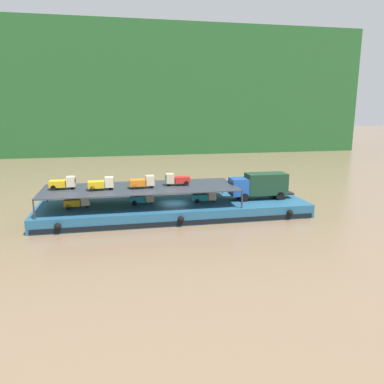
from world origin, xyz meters
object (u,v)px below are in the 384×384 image
(mini_truck_lower_aft, at_px, (143,198))
(mini_truck_upper_fore, at_px, (142,182))
(mini_truck_lower_mid, at_px, (205,196))
(mini_truck_upper_stern, at_px, (63,183))
(mini_truck_upper_mid, at_px, (101,184))
(mini_truck_upper_bow, at_px, (177,179))
(cargo_barge, at_px, (174,209))
(covered_lorry, at_px, (260,185))
(mini_truck_lower_stern, at_px, (77,202))

(mini_truck_lower_aft, xyz_separation_m, mini_truck_upper_fore, (-0.02, -0.65, 2.00))
(mini_truck_lower_mid, xyz_separation_m, mini_truck_upper_stern, (-15.69, 1.02, 2.00))
(mini_truck_upper_mid, bearing_deg, mini_truck_upper_bow, 5.63)
(cargo_barge, distance_m, mini_truck_upper_mid, 8.76)
(mini_truck_lower_aft, relative_size, mini_truck_lower_mid, 1.00)
(mini_truck_lower_aft, distance_m, mini_truck_upper_stern, 8.82)
(mini_truck_lower_mid, bearing_deg, mini_truck_upper_mid, -179.04)
(mini_truck_upper_fore, bearing_deg, mini_truck_upper_stern, 172.31)
(mini_truck_upper_stern, bearing_deg, mini_truck_lower_aft, -3.37)
(covered_lorry, height_order, mini_truck_upper_stern, mini_truck_upper_stern)
(mini_truck_lower_stern, xyz_separation_m, mini_truck_upper_mid, (2.66, -0.49, 2.00))
(mini_truck_lower_stern, bearing_deg, mini_truck_upper_mid, -10.35)
(mini_truck_lower_stern, distance_m, mini_truck_upper_stern, 2.58)
(mini_truck_upper_stern, height_order, mini_truck_upper_fore, same)
(mini_truck_upper_mid, bearing_deg, mini_truck_upper_fore, 0.79)
(mini_truck_lower_aft, height_order, mini_truck_upper_bow, mini_truck_upper_bow)
(mini_truck_lower_aft, height_order, mini_truck_lower_mid, same)
(mini_truck_upper_mid, bearing_deg, cargo_barge, 3.26)
(covered_lorry, xyz_separation_m, mini_truck_lower_mid, (-6.85, -0.23, -1.00))
(mini_truck_lower_mid, distance_m, mini_truck_upper_mid, 11.74)
(mini_truck_upper_bow, bearing_deg, mini_truck_upper_mid, -174.37)
(covered_lorry, xyz_separation_m, mini_truck_upper_mid, (-18.41, -0.42, 1.00))
(mini_truck_upper_mid, relative_size, mini_truck_upper_bow, 1.01)
(cargo_barge, distance_m, mini_truck_lower_mid, 3.82)
(mini_truck_upper_bow, bearing_deg, mini_truck_lower_stern, -178.21)
(mini_truck_upper_fore, distance_m, mini_truck_upper_bow, 4.09)
(mini_truck_lower_stern, relative_size, mini_truck_lower_aft, 1.00)
(mini_truck_lower_aft, bearing_deg, mini_truck_upper_stern, 176.63)
(cargo_barge, height_order, mini_truck_upper_stern, mini_truck_upper_stern)
(mini_truck_upper_fore, bearing_deg, mini_truck_lower_aft, 88.52)
(cargo_barge, distance_m, mini_truck_lower_aft, 3.87)
(cargo_barge, xyz_separation_m, mini_truck_lower_mid, (3.52, -0.26, 1.44))
(mini_truck_upper_mid, bearing_deg, mini_truck_upper_stern, 163.54)
(mini_truck_upper_fore, xyz_separation_m, mini_truck_upper_bow, (4.01, 0.77, 0.00))
(mini_truck_lower_stern, xyz_separation_m, mini_truck_lower_aft, (7.12, 0.23, 0.00))
(mini_truck_lower_stern, bearing_deg, covered_lorry, -0.17)
(cargo_barge, distance_m, mini_truck_upper_fore, 5.00)
(mini_truck_upper_mid, bearing_deg, covered_lorry, 1.32)
(covered_lorry, height_order, mini_truck_lower_aft, covered_lorry)
(cargo_barge, bearing_deg, mini_truck_upper_mid, -176.74)
(covered_lorry, bearing_deg, mini_truck_upper_bow, 177.64)
(mini_truck_upper_stern, xyz_separation_m, mini_truck_upper_fore, (8.56, -1.16, 0.00))
(cargo_barge, relative_size, mini_truck_lower_aft, 11.05)
(mini_truck_lower_mid, bearing_deg, mini_truck_upper_stern, 176.27)
(mini_truck_lower_aft, bearing_deg, covered_lorry, -1.18)
(covered_lorry, relative_size, mini_truck_lower_stern, 2.85)
(covered_lorry, xyz_separation_m, mini_truck_upper_fore, (-13.97, -0.36, 1.00))
(mini_truck_upper_stern, relative_size, mini_truck_upper_fore, 1.00)
(mini_truck_lower_aft, bearing_deg, cargo_barge, -4.06)
(mini_truck_upper_stern, distance_m, mini_truck_upper_bow, 12.58)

